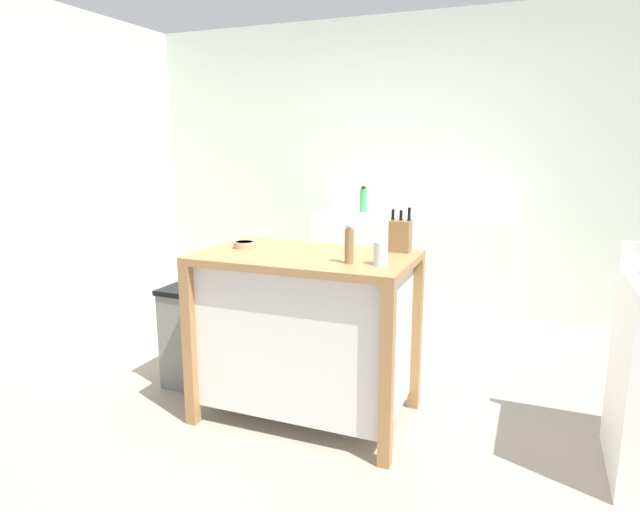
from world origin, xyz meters
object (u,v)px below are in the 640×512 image
Objects in this scene: trash_bin at (194,337)px; bottle_hand_soap at (363,200)px; pepper_grinder at (349,244)px; kitchen_island at (306,327)px; knife_block at (400,235)px; drinking_cup at (381,254)px; bowl_ceramic_wide at (244,244)px; sink_faucet at (419,200)px.

bottle_hand_soap is (0.52, 1.82, 0.70)m from trash_bin.
kitchen_island is at bearing 154.65° from pepper_grinder.
drinking_cup is at bearing -91.14° from knife_block.
bowl_ceramic_wide is 0.76m from trash_bin.
kitchen_island is 0.59m from pepper_grinder.
sink_faucet is (0.55, 2.06, 0.08)m from bowl_ceramic_wide.
knife_block is (0.45, 0.25, 0.50)m from kitchen_island.
pepper_grinder is 0.87× the size of bottle_hand_soap.
bottle_hand_soap reaches higher than drinking_cup.
drinking_cup is 0.18× the size of trash_bin.
sink_faucet reaches higher than pepper_grinder.
sink_faucet is 0.48m from bottle_hand_soap.
bowl_ceramic_wide is at bearing 166.45° from pepper_grinder.
bowl_ceramic_wide reaches higher than kitchen_island.
knife_block is 2.01× the size of bowl_ceramic_wide.
trash_bin is at bearing -173.09° from knife_block.
pepper_grinder is 2.23m from sink_faucet.
bowl_ceramic_wide is (-0.39, 0.03, 0.43)m from kitchen_island.
kitchen_island reaches higher than trash_bin.
sink_faucet is at bearing 75.12° from bowl_ceramic_wide.
kitchen_island is 5.16× the size of sink_faucet.
bowl_ceramic_wide is 1.08× the size of drinking_cup.
bottle_hand_soap is at bearing 105.60° from pepper_grinder.
bowl_ceramic_wide is 2.13m from sink_faucet.
drinking_cup is 0.16m from pepper_grinder.
sink_faucet is at bearing 97.19° from drinking_cup.
drinking_cup is (0.83, -0.14, 0.04)m from bowl_ceramic_wide.
kitchen_island is at bearing -81.54° from bottle_hand_soap.
kitchen_island is 5.02× the size of bottle_hand_soap.
trash_bin is (-1.25, -0.15, -0.69)m from knife_block.
bottle_hand_soap is (-0.73, 1.67, 0.01)m from knife_block.
bottle_hand_soap is at bearing -158.82° from sink_faucet.
pepper_grinder is (0.29, -0.14, 0.50)m from kitchen_island.
pepper_grinder reaches higher than trash_bin.
knife_block is 0.41m from pepper_grinder.
pepper_grinder is at bearing -112.67° from knife_block.
sink_faucet is 0.97× the size of bottle_hand_soap.
bottle_hand_soap is (-0.57, 2.05, 0.00)m from pepper_grinder.
drinking_cup is at bearing 6.83° from pepper_grinder.
pepper_grinder is at bearing -86.76° from sink_faucet.
pepper_grinder reaches higher than kitchen_island.
knife_block is 0.86m from bowl_ceramic_wide.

